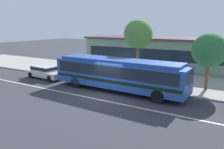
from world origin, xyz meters
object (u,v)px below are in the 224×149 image
(street_tree_mid_block, at_px, (209,51))
(street_tree_near_stop, at_px, (138,34))
(pedestrian_walking_along_curb, at_px, (89,68))
(bus_stop_sign, at_px, (165,71))
(sedan_behind_bus, at_px, (46,71))
(transit_bus, at_px, (118,73))
(pedestrian_waiting_near_sign, at_px, (89,67))

(street_tree_mid_block, bearing_deg, street_tree_near_stop, 173.30)
(street_tree_near_stop, height_order, street_tree_mid_block, street_tree_near_stop)
(pedestrian_walking_along_curb, xyz_separation_m, bus_stop_sign, (8.08, -0.18, 0.58))
(sedan_behind_bus, distance_m, bus_stop_sign, 12.31)
(sedan_behind_bus, bearing_deg, bus_stop_sign, 9.23)
(transit_bus, relative_size, pedestrian_waiting_near_sign, 6.81)
(pedestrian_waiting_near_sign, height_order, street_tree_mid_block, street_tree_mid_block)
(pedestrian_walking_along_curb, distance_m, bus_stop_sign, 8.11)
(pedestrian_waiting_near_sign, distance_m, bus_stop_sign, 8.28)
(bus_stop_sign, bearing_deg, street_tree_near_stop, 145.17)
(sedan_behind_bus, height_order, street_tree_mid_block, street_tree_mid_block)
(bus_stop_sign, xyz_separation_m, street_tree_near_stop, (-3.68, 2.56, 2.90))
(transit_bus, xyz_separation_m, bus_stop_sign, (3.26, 2.12, 0.08))
(bus_stop_sign, distance_m, street_tree_mid_block, 3.94)
(street_tree_mid_block, bearing_deg, bus_stop_sign, -149.86)
(transit_bus, xyz_separation_m, pedestrian_waiting_near_sign, (-5.00, 2.59, -0.46))
(bus_stop_sign, bearing_deg, street_tree_mid_block, 30.14)
(pedestrian_walking_along_curb, relative_size, street_tree_near_stop, 0.28)
(street_tree_near_stop, bearing_deg, transit_bus, -84.83)
(street_tree_near_stop, bearing_deg, sedan_behind_bus, -151.76)
(pedestrian_waiting_near_sign, xyz_separation_m, bus_stop_sign, (8.25, -0.47, 0.54))
(street_tree_near_stop, relative_size, street_tree_mid_block, 1.25)
(transit_bus, relative_size, street_tree_mid_block, 2.47)
(transit_bus, distance_m, street_tree_near_stop, 5.57)
(sedan_behind_bus, xyz_separation_m, bus_stop_sign, (12.11, 1.97, 0.94))
(transit_bus, xyz_separation_m, pedestrian_walking_along_curb, (-4.83, 2.30, -0.50))
(pedestrian_walking_along_curb, xyz_separation_m, street_tree_mid_block, (11.13, 1.59, 2.33))
(bus_stop_sign, relative_size, street_tree_mid_block, 0.51)
(sedan_behind_bus, height_order, pedestrian_waiting_near_sign, pedestrian_waiting_near_sign)
(transit_bus, bearing_deg, bus_stop_sign, 33.10)
(transit_bus, xyz_separation_m, street_tree_mid_block, (6.30, 3.89, 1.83))
(pedestrian_waiting_near_sign, bearing_deg, bus_stop_sign, -3.27)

